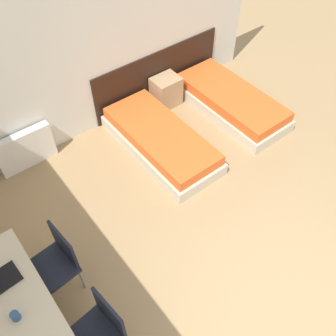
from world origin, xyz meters
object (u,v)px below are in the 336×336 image
at_px(nightstand, 166,91).
at_px(chair_near_laptop, 55,262).
at_px(chair_near_notebook, 99,331).
at_px(bed_near_door, 231,102).
at_px(bed_near_window, 161,140).

relative_size(nightstand, chair_near_laptop, 0.56).
bearing_deg(chair_near_notebook, bed_near_door, 21.78).
relative_size(bed_near_window, chair_near_laptop, 2.17).
height_order(nightstand, chair_near_notebook, chair_near_notebook).
relative_size(bed_near_door, chair_near_notebook, 2.17).
xyz_separation_m(bed_near_window, nightstand, (0.73, 0.80, 0.07)).
relative_size(chair_near_laptop, chair_near_notebook, 1.00).
relative_size(bed_near_window, nightstand, 3.90).
bearing_deg(nightstand, bed_near_door, -47.89).
xyz_separation_m(bed_near_door, nightstand, (-0.73, 0.80, 0.07)).
height_order(bed_near_door, nightstand, nightstand).
xyz_separation_m(bed_near_window, chair_near_notebook, (-2.16, -1.90, 0.33)).
bearing_deg(chair_near_laptop, bed_near_door, 10.58).
bearing_deg(chair_near_laptop, chair_near_notebook, -95.14).
distance_m(bed_near_door, nightstand, 1.09).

